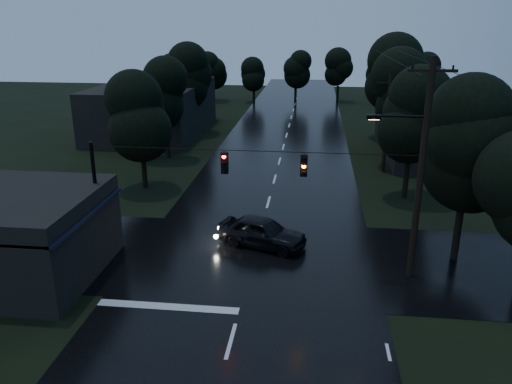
# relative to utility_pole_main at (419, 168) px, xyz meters

# --- Properties ---
(main_road) EXTENTS (12.00, 120.00, 0.02)m
(main_road) POSITION_rel_utility_pole_main_xyz_m (-7.41, 19.00, -5.26)
(main_road) COLOR black
(main_road) RESTS_ON ground
(cross_street) EXTENTS (60.00, 9.00, 0.02)m
(cross_street) POSITION_rel_utility_pole_main_xyz_m (-7.41, 1.00, -5.26)
(cross_street) COLOR black
(cross_street) RESTS_ON ground
(building_far_right) EXTENTS (10.00, 14.00, 4.40)m
(building_far_right) POSITION_rel_utility_pole_main_xyz_m (6.59, 23.00, -3.06)
(building_far_right) COLOR black
(building_far_right) RESTS_ON ground
(building_far_left) EXTENTS (10.00, 16.00, 5.00)m
(building_far_left) POSITION_rel_utility_pole_main_xyz_m (-21.41, 29.00, -2.76)
(building_far_left) COLOR black
(building_far_left) RESTS_ON ground
(utility_pole_main) EXTENTS (3.50, 0.30, 10.00)m
(utility_pole_main) POSITION_rel_utility_pole_main_xyz_m (0.00, 0.00, 0.00)
(utility_pole_main) COLOR black
(utility_pole_main) RESTS_ON ground
(utility_pole_far) EXTENTS (2.00, 0.30, 7.50)m
(utility_pole_far) POSITION_rel_utility_pole_main_xyz_m (0.89, 17.00, -1.38)
(utility_pole_far) COLOR black
(utility_pole_far) RESTS_ON ground
(anchor_pole_left) EXTENTS (0.18, 0.18, 6.00)m
(anchor_pole_left) POSITION_rel_utility_pole_main_xyz_m (-14.91, 0.00, -2.26)
(anchor_pole_left) COLOR black
(anchor_pole_left) RESTS_ON ground
(span_signals) EXTENTS (15.00, 0.37, 1.12)m
(span_signals) POSITION_rel_utility_pole_main_xyz_m (-6.85, -0.01, -0.01)
(span_signals) COLOR black
(span_signals) RESTS_ON ground
(tree_corner_near) EXTENTS (4.48, 4.48, 9.44)m
(tree_corner_near) POSITION_rel_utility_pole_main_xyz_m (2.59, 2.00, 0.74)
(tree_corner_near) COLOR black
(tree_corner_near) RESTS_ON ground
(tree_left_a) EXTENTS (3.92, 3.92, 8.26)m
(tree_left_a) POSITION_rel_utility_pole_main_xyz_m (-16.41, 11.00, -0.02)
(tree_left_a) COLOR black
(tree_left_a) RESTS_ON ground
(tree_left_b) EXTENTS (4.20, 4.20, 8.85)m
(tree_left_b) POSITION_rel_utility_pole_main_xyz_m (-17.01, 19.00, 0.36)
(tree_left_b) COLOR black
(tree_left_b) RESTS_ON ground
(tree_left_c) EXTENTS (4.48, 4.48, 9.44)m
(tree_left_c) POSITION_rel_utility_pole_main_xyz_m (-17.61, 29.00, 0.74)
(tree_left_c) COLOR black
(tree_left_c) RESTS_ON ground
(tree_right_a) EXTENTS (4.20, 4.20, 8.85)m
(tree_right_a) POSITION_rel_utility_pole_main_xyz_m (1.59, 11.00, 0.36)
(tree_right_a) COLOR black
(tree_right_a) RESTS_ON ground
(tree_right_b) EXTENTS (4.48, 4.48, 9.44)m
(tree_right_b) POSITION_rel_utility_pole_main_xyz_m (2.19, 19.00, 0.74)
(tree_right_b) COLOR black
(tree_right_b) RESTS_ON ground
(tree_right_c) EXTENTS (4.76, 4.76, 10.03)m
(tree_right_c) POSITION_rel_utility_pole_main_xyz_m (2.79, 29.00, 1.11)
(tree_right_c) COLOR black
(tree_right_c) RESTS_ON ground
(car) EXTENTS (5.04, 3.25, 1.60)m
(car) POSITION_rel_utility_pole_main_xyz_m (-7.12, 2.39, -4.46)
(car) COLOR black
(car) RESTS_ON ground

